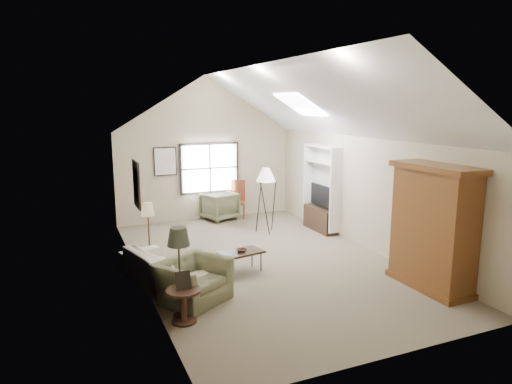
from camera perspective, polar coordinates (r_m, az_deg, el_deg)
name	(u,v)px	position (r m, az deg, el deg)	size (l,w,h in m)	color
room_shell	(264,105)	(9.06, 1.01, 10.84)	(5.01, 8.01, 4.00)	#716350
window	(210,168)	(12.93, -5.82, 3.00)	(1.72, 0.08, 1.42)	black
skylight	(300,104)	(10.45, 5.58, 10.87)	(0.80, 1.20, 0.52)	white
wall_art	(152,172)	(10.48, -12.88, 2.46)	(1.97, 3.71, 0.88)	black
armoire	(433,227)	(8.58, 21.28, -4.14)	(0.60, 1.50, 2.20)	brown
tv_alcove	(322,187)	(11.76, 8.21, 0.67)	(0.32, 1.30, 2.10)	white
media_console	(320,219)	(11.93, 8.02, -3.36)	(0.34, 1.18, 0.60)	#382316
tv_panel	(321,196)	(11.79, 8.10, -0.44)	(0.05, 0.90, 0.55)	black
sofa	(162,268)	(8.53, -11.71, -9.31)	(2.07, 0.81, 0.60)	white
armchair_near	(193,281)	(7.76, -7.88, -10.91)	(1.07, 0.94, 0.70)	#656648
armchair_far	(219,206)	(12.93, -4.59, -1.75)	(0.84, 0.86, 0.78)	#616144
coffee_table	(242,262)	(8.94, -1.80, -8.73)	(0.83, 0.46, 0.42)	#322014
bowl	(242,250)	(8.87, -1.81, -7.30)	(0.20, 0.20, 0.05)	#331C15
side_table	(184,306)	(7.10, -9.01, -13.86)	(0.52, 0.52, 0.52)	#3C2018
side_chair	(238,199)	(13.08, -2.31, -0.92)	(0.42, 0.42, 1.08)	maroon
tripod_lamp	(266,200)	(11.50, 1.24, -1.00)	(0.49, 0.49, 1.69)	white
dark_lamp	(180,272)	(7.10, -9.53, -9.82)	(0.35, 0.35, 1.44)	black
tan_lamp	(149,233)	(9.55, -13.25, -4.99)	(0.26, 0.26, 1.30)	tan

